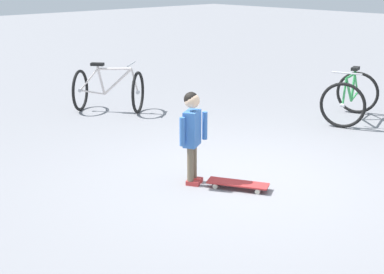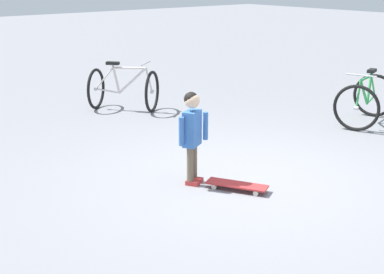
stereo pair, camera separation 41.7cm
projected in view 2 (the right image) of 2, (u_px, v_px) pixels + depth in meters
ground_plane at (246, 179)px, 6.31m from camera, size 50.00×50.00×0.00m
child_person at (192, 128)px, 6.00m from camera, size 0.26×0.41×1.06m
skateboard at (237, 185)px, 5.98m from camera, size 0.69×0.49×0.07m
bicycle_near at (124, 89)px, 9.32m from camera, size 1.28×1.21×0.85m
bicycle_mid at (366, 100)px, 8.51m from camera, size 1.01×1.24×0.85m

